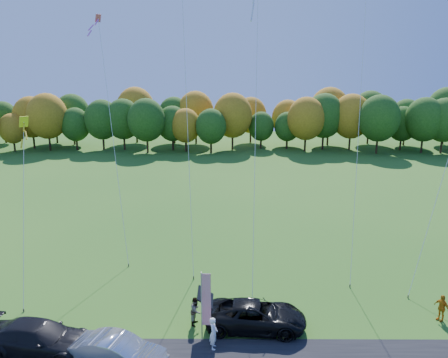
{
  "coord_description": "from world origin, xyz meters",
  "views": [
    {
      "loc": [
        0.13,
        -21.37,
        13.84
      ],
      "look_at": [
        0.0,
        6.0,
        7.0
      ],
      "focal_mm": 35.0,
      "sensor_mm": 36.0,
      "label": 1
    }
  ],
  "objects_px": {
    "silver_sedan": "(119,352)",
    "person_east": "(441,308)",
    "black_suv": "(256,315)",
    "feather_flag": "(205,299)"
  },
  "relations": [
    {
      "from": "silver_sedan",
      "to": "person_east",
      "type": "distance_m",
      "value": 17.8
    },
    {
      "from": "black_suv",
      "to": "silver_sedan",
      "type": "distance_m",
      "value": 7.49
    },
    {
      "from": "silver_sedan",
      "to": "black_suv",
      "type": "bearing_deg",
      "value": -49.05
    },
    {
      "from": "black_suv",
      "to": "feather_flag",
      "type": "xyz_separation_m",
      "value": [
        -2.71,
        -1.08,
        1.6
      ]
    },
    {
      "from": "black_suv",
      "to": "person_east",
      "type": "distance_m",
      "value": 10.6
    },
    {
      "from": "black_suv",
      "to": "person_east",
      "type": "relative_size",
      "value": 3.52
    },
    {
      "from": "black_suv",
      "to": "feather_flag",
      "type": "height_order",
      "value": "feather_flag"
    },
    {
      "from": "person_east",
      "to": "feather_flag",
      "type": "xyz_separation_m",
      "value": [
        -13.28,
        -1.91,
        1.59
      ]
    },
    {
      "from": "black_suv",
      "to": "silver_sedan",
      "type": "xyz_separation_m",
      "value": [
        -6.76,
        -3.23,
        -0.01
      ]
    },
    {
      "from": "black_suv",
      "to": "person_east",
      "type": "xyz_separation_m",
      "value": [
        10.57,
        0.83,
        0.02
      ]
    }
  ]
}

